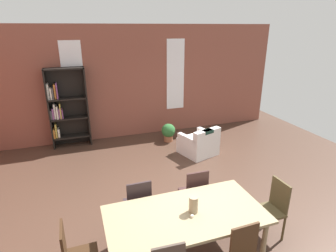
% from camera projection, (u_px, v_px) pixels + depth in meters
% --- Properties ---
extents(ground_plane, '(10.84, 10.84, 0.00)m').
position_uv_depth(ground_plane, '(177.00, 215.00, 4.86)').
color(ground_plane, '#473125').
extents(back_wall_brick, '(9.34, 0.12, 3.21)m').
position_uv_depth(back_wall_brick, '(127.00, 83.00, 7.95)').
color(back_wall_brick, brown).
rests_on(back_wall_brick, ground).
extents(window_pane_0, '(0.55, 0.02, 2.09)m').
position_uv_depth(window_pane_0, '(74.00, 81.00, 7.38)').
color(window_pane_0, white).
extents(window_pane_1, '(0.55, 0.02, 2.09)m').
position_uv_depth(window_pane_1, '(175.00, 75.00, 8.28)').
color(window_pane_1, white).
extents(dining_table, '(2.16, 1.09, 0.76)m').
position_uv_depth(dining_table, '(186.00, 218.00, 3.73)').
color(dining_table, '#93815E').
rests_on(dining_table, ground).
extents(vase_on_table, '(0.13, 0.13, 0.24)m').
position_uv_depth(vase_on_table, '(193.00, 204.00, 3.70)').
color(vase_on_table, '#998466').
rests_on(vase_on_table, dining_table).
extents(tealight_candle_0, '(0.04, 0.04, 0.03)m').
position_uv_depth(tealight_candle_0, '(192.00, 216.00, 3.63)').
color(tealight_candle_0, silver).
rests_on(tealight_candle_0, dining_table).
extents(dining_chair_far_left, '(0.40, 0.40, 0.95)m').
position_uv_depth(dining_chair_far_left, '(138.00, 203.00, 4.33)').
color(dining_chair_far_left, '#2E2326').
rests_on(dining_chair_far_left, ground).
extents(dining_chair_far_right, '(0.41, 0.41, 0.95)m').
position_uv_depth(dining_chair_far_right, '(194.00, 192.00, 4.63)').
color(dining_chair_far_right, '#3A2423').
rests_on(dining_chair_far_right, ground).
extents(dining_chair_head_right, '(0.41, 0.41, 0.95)m').
position_uv_depth(dining_chair_head_right, '(272.00, 207.00, 4.24)').
color(dining_chair_head_right, '#4D4126').
rests_on(dining_chair_head_right, ground).
extents(bookshelf_tall, '(1.01, 0.34, 2.15)m').
position_uv_depth(bookshelf_tall, '(65.00, 107.00, 7.35)').
color(bookshelf_tall, black).
rests_on(bookshelf_tall, ground).
extents(armchair_white, '(1.00, 1.00, 0.75)m').
position_uv_depth(armchair_white, '(199.00, 144.00, 7.10)').
color(armchair_white, silver).
rests_on(armchair_white, ground).
extents(potted_plant_corner, '(0.39, 0.39, 0.52)m').
position_uv_depth(potted_plant_corner, '(168.00, 132.00, 7.90)').
color(potted_plant_corner, '#9E6042').
rests_on(potted_plant_corner, ground).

